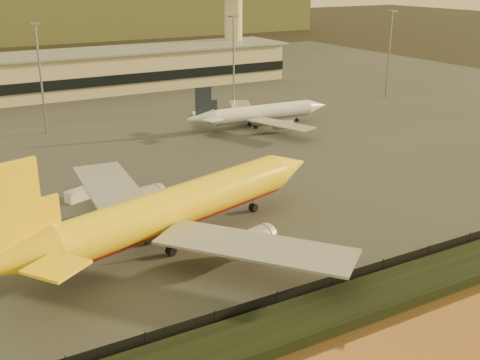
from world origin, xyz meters
name	(u,v)px	position (x,y,z in m)	size (l,w,h in m)	color
ground	(261,255)	(0.00, 0.00, 0.00)	(900.00, 900.00, 0.00)	black
embankment	(341,308)	(0.00, -17.00, 0.70)	(320.00, 7.00, 1.40)	black
tarmac	(72,116)	(0.00, 95.00, 0.10)	(320.00, 220.00, 0.20)	#2D2D2D
perimeter_fence	(319,288)	(0.00, -13.00, 1.30)	(300.00, 0.05, 2.20)	black
control_tower	(233,14)	(70.00, 131.00, 21.66)	(11.20, 11.20, 35.50)	tan
apron_light_masts	(150,62)	(15.00, 75.00, 15.70)	(152.20, 12.20, 25.40)	slate
dhl_cargo_jet	(175,209)	(-8.53, 9.23, 5.35)	(56.88, 54.42, 17.26)	yellow
white_narrowbody_jet	(260,113)	(37.29, 60.14, 3.49)	(38.40, 37.44, 11.03)	silver
gse_vehicle_yellow	(275,174)	(18.97, 25.36, 0.97)	(3.41, 1.53, 1.53)	yellow
gse_vehicle_white	(78,195)	(-15.91, 32.63, 1.16)	(4.25, 1.91, 1.91)	silver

